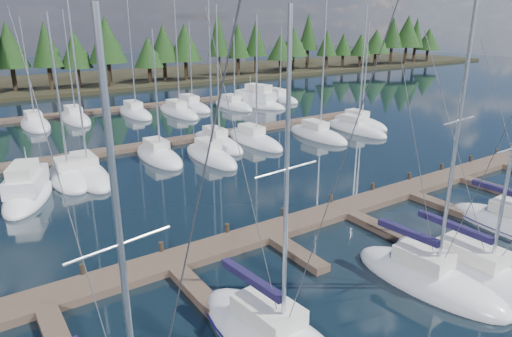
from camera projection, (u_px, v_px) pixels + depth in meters
ground at (243, 165)px, 39.11m from camera, size 260.00×260.00×0.00m
far_shore at (73, 82)px, 86.25m from camera, size 220.00×30.00×0.60m
main_dock at (348, 213)px, 29.09m from camera, size 44.00×6.13×0.90m
back_docks at (155, 122)px, 54.46m from camera, size 50.00×21.80×0.40m
front_sailboat_2 at (428, 279)px, 21.59m from camera, size 3.61×7.99×14.57m
front_sailboat_3 at (478, 275)px, 21.97m from camera, size 3.21×9.56×12.25m
back_sailboat_rows at (178, 128)px, 50.94m from camera, size 44.17×32.33×16.61m
motor_yacht_left at (28, 191)px, 32.01m from camera, size 5.60×8.83×4.19m
motor_yacht_right at (256, 102)px, 65.07m from camera, size 6.12×10.62×5.05m
tree_line at (73, 46)px, 75.49m from camera, size 184.76×12.32×14.18m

